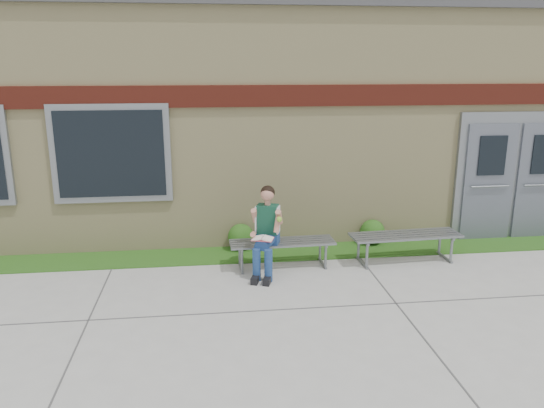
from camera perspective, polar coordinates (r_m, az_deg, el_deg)
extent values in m
plane|color=#9E9E99|center=(6.72, 6.44, -12.86)|extent=(80.00, 80.00, 0.00)
cube|color=#1C4913|center=(9.05, 2.68, -5.19)|extent=(16.00, 0.80, 0.02)
cube|color=beige|center=(11.91, 0.05, 9.56)|extent=(16.00, 6.00, 4.00)
cube|color=#3F3F42|center=(11.90, 0.05, 19.68)|extent=(16.20, 6.20, 0.20)
cube|color=maroon|center=(8.87, 2.48, 11.57)|extent=(16.00, 0.06, 0.35)
cube|color=slate|center=(8.98, -16.91, 5.19)|extent=(1.90, 0.08, 1.60)
cube|color=black|center=(8.94, -16.95, 5.15)|extent=(1.70, 0.04, 1.40)
cube|color=slate|center=(10.47, 24.55, 2.74)|extent=(2.20, 0.08, 2.30)
cube|color=#575C69|center=(10.20, 22.24, 2.11)|extent=(0.92, 0.06, 2.10)
cube|color=#575C69|center=(10.72, 26.92, 2.17)|extent=(0.92, 0.06, 2.10)
cube|color=slate|center=(8.30, 1.12, -4.12)|extent=(1.65, 0.50, 0.03)
cube|color=slate|center=(8.32, -3.39, -5.75)|extent=(0.05, 0.46, 0.37)
cube|color=slate|center=(8.49, 5.51, -5.35)|extent=(0.05, 0.46, 0.37)
cube|color=slate|center=(8.79, 14.16, -3.27)|extent=(1.80, 0.59, 0.03)
cube|color=slate|center=(8.64, 9.64, -5.02)|extent=(0.07, 0.50, 0.40)
cube|color=slate|center=(9.14, 18.25, -4.47)|extent=(0.07, 0.50, 0.40)
cube|color=navy|center=(8.20, -0.44, -3.66)|extent=(0.39, 0.33, 0.16)
cube|color=#103B24|center=(8.09, -0.48, -1.64)|extent=(0.36, 0.29, 0.46)
sphere|color=tan|center=(7.98, -0.50, 1.06)|extent=(0.26, 0.26, 0.21)
sphere|color=black|center=(7.99, -0.47, 1.24)|extent=(0.28, 0.28, 0.22)
cylinder|color=navy|center=(7.98, -1.45, -4.07)|extent=(0.27, 0.44, 0.15)
cylinder|color=navy|center=(7.94, -0.19, -4.15)|extent=(0.27, 0.44, 0.15)
cylinder|color=navy|center=(7.85, -1.67, -6.54)|extent=(0.12, 0.12, 0.50)
cylinder|color=navy|center=(7.81, -0.39, -6.64)|extent=(0.12, 0.12, 0.50)
cube|color=black|center=(7.86, -1.77, -8.07)|extent=(0.17, 0.28, 0.10)
cube|color=black|center=(7.83, -0.49, -8.17)|extent=(0.17, 0.28, 0.10)
cylinder|color=tan|center=(8.06, -1.87, -1.28)|extent=(0.15, 0.24, 0.26)
cylinder|color=tan|center=(7.98, 0.76, -1.43)|extent=(0.15, 0.24, 0.26)
cube|color=white|center=(7.82, -1.00, -3.70)|extent=(0.36, 0.30, 0.01)
cube|color=#D04E5D|center=(7.82, -1.00, -3.78)|extent=(0.36, 0.31, 0.01)
sphere|color=#95D238|center=(7.84, 0.79, -1.65)|extent=(0.08, 0.08, 0.08)
sphere|color=#1C4913|center=(9.10, -3.36, -3.52)|extent=(0.44, 0.44, 0.44)
sphere|color=#1C4913|center=(9.52, 10.74, -2.96)|extent=(0.43, 0.43, 0.43)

